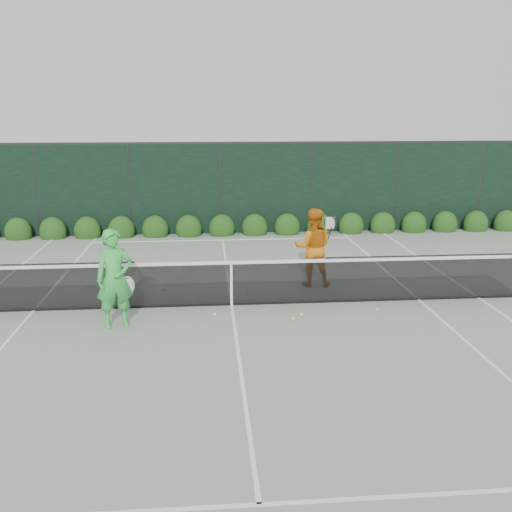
{
  "coord_description": "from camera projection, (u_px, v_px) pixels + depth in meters",
  "views": [
    {
      "loc": [
        -0.48,
        -11.54,
        4.02
      ],
      "look_at": [
        0.55,
        0.3,
        1.0
      ],
      "focal_mm": 40.0,
      "sensor_mm": 36.0,
      "label": 1
    }
  ],
  "objects": [
    {
      "name": "player_man",
      "position": [
        313.0,
        247.0,
        13.4
      ],
      "size": [
        0.99,
        0.83,
        1.84
      ],
      "rotation": [
        0.0,
        0.0,
        2.99
      ],
      "color": "orange",
      "rests_on": "ground"
    },
    {
      "name": "windscreen_fence",
      "position": [
        238.0,
        272.0,
        9.18
      ],
      "size": [
        32.0,
        21.07,
        3.06
      ],
      "color": "black",
      "rests_on": "ground"
    },
    {
      "name": "tennis_balls",
      "position": [
        264.0,
        305.0,
        12.06
      ],
      "size": [
        4.6,
        2.28,
        0.07
      ],
      "color": "#E6F035",
      "rests_on": "ground"
    },
    {
      "name": "court_lines",
      "position": [
        232.0,
        305.0,
        12.17
      ],
      "size": [
        11.03,
        23.83,
        0.01
      ],
      "color": "white",
      "rests_on": "ground"
    },
    {
      "name": "player_woman",
      "position": [
        115.0,
        279.0,
        10.75
      ],
      "size": [
        0.8,
        0.64,
        1.91
      ],
      "rotation": [
        0.0,
        0.0,
        0.31
      ],
      "color": "green",
      "rests_on": "ground"
    },
    {
      "name": "hedge_row",
      "position": [
        222.0,
        228.0,
        19.02
      ],
      "size": [
        31.66,
        0.65,
        0.94
      ],
      "color": "#18390F",
      "rests_on": "ground"
    },
    {
      "name": "tennis_net",
      "position": [
        230.0,
        282.0,
        12.04
      ],
      "size": [
        12.9,
        0.1,
        1.07
      ],
      "color": "black",
      "rests_on": "ground"
    },
    {
      "name": "ground",
      "position": [
        232.0,
        305.0,
        12.17
      ],
      "size": [
        80.0,
        80.0,
        0.0
      ],
      "primitive_type": "plane",
      "color": "gray",
      "rests_on": "ground"
    }
  ]
}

